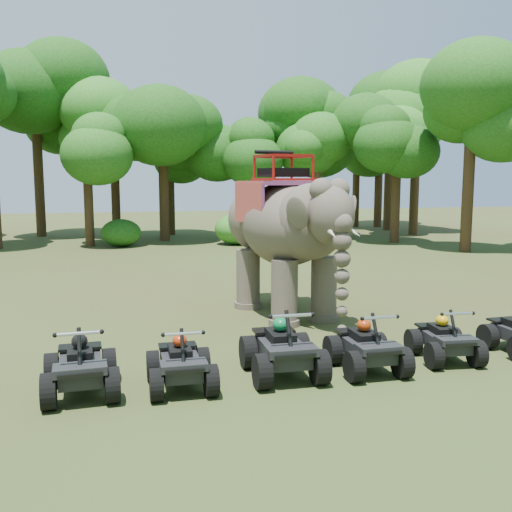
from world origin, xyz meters
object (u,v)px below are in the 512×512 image
(atv_3, at_px, (367,340))
(atv_4, at_px, (445,333))
(atv_2, at_px, (283,341))
(atv_0, at_px, (80,359))
(atv_1, at_px, (181,356))
(elephant, at_px, (284,234))

(atv_3, relative_size, atv_4, 1.08)
(atv_2, height_order, atv_3, atv_2)
(atv_0, bearing_deg, atv_2, -2.38)
(atv_2, bearing_deg, atv_1, -174.00)
(atv_1, distance_m, atv_2, 1.98)
(atv_0, xyz_separation_m, atv_4, (7.26, 0.02, -0.07))
(atv_1, xyz_separation_m, atv_2, (1.97, 0.14, 0.09))
(elephant, relative_size, atv_2, 2.91)
(atv_0, height_order, atv_1, atv_0)
(atv_0, relative_size, atv_4, 1.12)
(atv_1, height_order, atv_3, atv_3)
(atv_0, relative_size, atv_2, 0.94)
(elephant, height_order, atv_0, elephant)
(atv_1, relative_size, atv_4, 1.03)
(elephant, bearing_deg, atv_3, -99.01)
(atv_2, bearing_deg, elephant, 73.86)
(atv_2, height_order, atv_4, atv_2)
(atv_1, distance_m, atv_4, 5.52)
(atv_1, bearing_deg, atv_4, 3.40)
(elephant, xyz_separation_m, atv_1, (-3.55, -5.00, -1.67))
(elephant, relative_size, atv_3, 3.21)
(atv_4, bearing_deg, atv_0, -173.15)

